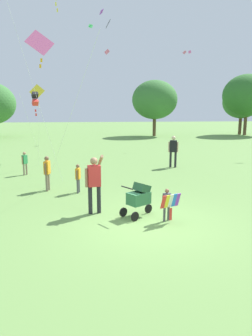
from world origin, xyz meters
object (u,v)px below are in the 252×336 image
(kite_adult_black, at_px, (41,47))
(person_red_shirt, at_px, (173,149))
(person_sitting_far, at_px, (78,176))
(person_kid_running, at_px, (47,170))
(kite_orange_delta, at_px, (35,99))
(stroller, at_px, (139,197))
(child_with_butterfly_kite, at_px, (168,202))
(person_adult_flyer, at_px, (94,180))
(kite_green_novelty, at_px, (37,93))
(person_couple_left, at_px, (25,161))

(kite_adult_black, height_order, person_red_shirt, kite_adult_black)
(person_sitting_far, xyz_separation_m, person_kid_running, (-1.21, 0.44, 0.15))
(kite_orange_delta, height_order, person_kid_running, kite_orange_delta)
(stroller, distance_m, kite_orange_delta, 10.51)
(person_sitting_far, distance_m, person_kid_running, 1.29)
(stroller, distance_m, person_red_shirt, 8.10)
(child_with_butterfly_kite, xyz_separation_m, person_red_shirt, (2.18, 8.07, 0.43))
(person_sitting_far, height_order, person_kid_running, person_kid_running)
(person_adult_flyer, height_order, stroller, person_adult_flyer)
(kite_green_novelty, bearing_deg, person_couple_left, -88.41)
(child_with_butterfly_kite, relative_size, kite_adult_black, 0.16)
(kite_green_novelty, height_order, person_sitting_far, kite_green_novelty)
(stroller, relative_size, person_red_shirt, 0.62)
(kite_adult_black, bearing_deg, person_kid_running, -81.08)
(stroller, distance_m, person_couple_left, 7.86)
(person_red_shirt, xyz_separation_m, person_kid_running, (-6.08, -4.26, -0.20))
(kite_orange_delta, bearing_deg, child_with_butterfly_kite, -61.35)
(person_adult_flyer, relative_size, stroller, 1.73)
(child_with_butterfly_kite, relative_size, stroller, 0.90)
(kite_adult_black, height_order, kite_green_novelty, kite_adult_black)
(person_adult_flyer, bearing_deg, child_with_butterfly_kite, -23.79)
(kite_orange_delta, distance_m, person_couple_left, 4.01)
(person_sitting_far, bearing_deg, person_couple_left, 127.61)
(child_with_butterfly_kite, relative_size, kite_green_novelty, 0.21)
(kite_adult_black, height_order, person_couple_left, kite_adult_black)
(kite_adult_black, distance_m, person_couple_left, 5.60)
(person_sitting_far, height_order, person_couple_left, person_couple_left)
(child_with_butterfly_kite, relative_size, person_sitting_far, 0.87)
(person_adult_flyer, bearing_deg, kite_adult_black, 119.12)
(stroller, relative_size, person_couple_left, 0.94)
(person_sitting_far, bearing_deg, child_with_butterfly_kite, -51.38)
(person_adult_flyer, height_order, person_sitting_far, person_adult_flyer)
(child_with_butterfly_kite, xyz_separation_m, kite_green_novelty, (-5.53, 12.01, 3.48))
(child_with_butterfly_kite, distance_m, person_red_shirt, 8.38)
(kite_adult_black, relative_size, person_couple_left, 5.46)
(person_adult_flyer, bearing_deg, person_couple_left, 119.10)
(person_adult_flyer, relative_size, kite_orange_delta, 0.45)
(person_sitting_far, xyz_separation_m, person_couple_left, (-2.70, 3.50, 0.01))
(kite_orange_delta, height_order, person_couple_left, kite_orange_delta)
(kite_green_novelty, bearing_deg, person_red_shirt, -27.04)
(stroller, distance_m, kite_green_novelty, 12.91)
(person_adult_flyer, bearing_deg, kite_green_novelty, 107.31)
(person_adult_flyer, distance_m, kite_green_novelty, 12.00)
(person_red_shirt, bearing_deg, person_couple_left, -170.96)
(stroller, bearing_deg, person_red_shirt, 68.82)
(stroller, relative_size, person_sitting_far, 0.96)
(person_couple_left, bearing_deg, person_adult_flyer, -60.90)
(kite_orange_delta, height_order, person_red_shirt, kite_orange_delta)
(person_sitting_far, bearing_deg, person_adult_flyer, -75.89)
(stroller, bearing_deg, person_adult_flyer, 163.80)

